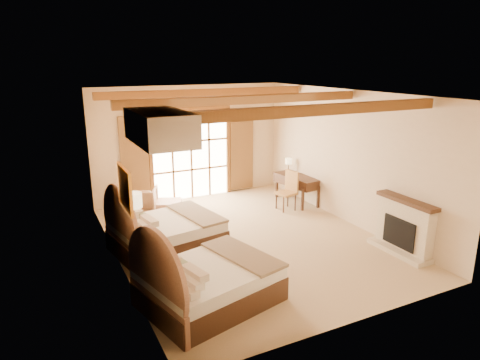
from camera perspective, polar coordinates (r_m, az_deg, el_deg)
floor at (r=9.60m, az=0.84°, el=-7.95°), size 7.00×7.00×0.00m
wall_back at (r=12.23m, az=-6.68°, el=4.97°), size 5.50×0.00×5.50m
wall_left at (r=8.24m, az=-16.38°, el=-0.82°), size 0.00×7.00×7.00m
wall_right at (r=10.60m, az=14.24°, el=2.94°), size 0.00×7.00×7.00m
ceiling at (r=8.82m, az=0.93°, el=11.46°), size 7.00×7.00×0.00m
ceiling_beams at (r=8.83m, az=0.93°, el=10.68°), size 5.39×4.60×0.18m
french_doors at (r=12.24m, az=-6.54°, el=3.31°), size 3.95×0.08×2.60m
fireplace at (r=9.44m, az=20.96°, el=-6.13°), size 0.46×1.40×1.16m
painting at (r=7.49m, az=-15.06°, el=-1.14°), size 0.06×0.95×0.75m
canopy_valance at (r=6.11m, az=-10.63°, el=6.96°), size 0.70×1.40×0.45m
bed_near at (r=7.10m, az=-5.19°, el=-13.32°), size 2.43×2.02×1.37m
bed_far at (r=9.09m, az=-10.63°, el=-6.78°), size 2.36×1.92×1.38m
nightstand at (r=7.79m, az=-11.89°, el=-11.71°), size 0.64×0.64×0.61m
floor_lamp at (r=8.05m, az=-14.03°, el=-3.29°), size 0.32×0.32×1.53m
armchair at (r=11.39m, az=-12.94°, el=-2.65°), size 0.99×1.00×0.69m
ottoman at (r=10.98m, az=-9.42°, el=-3.85°), size 0.78×0.78×0.44m
desk at (r=12.04m, az=7.59°, el=-1.08°), size 0.79×1.48×0.76m
desk_chair at (r=11.43m, az=6.25°, el=-2.38°), size 0.55×0.54×1.04m
desk_lamp at (r=12.33m, az=6.49°, el=2.45°), size 0.19×0.19×0.38m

